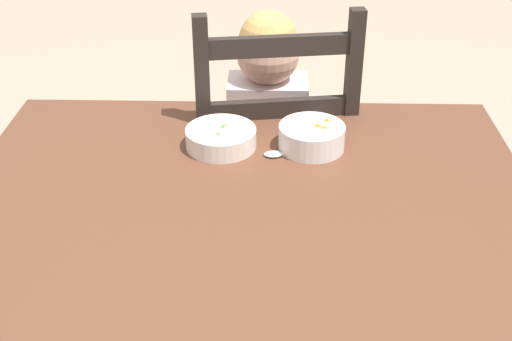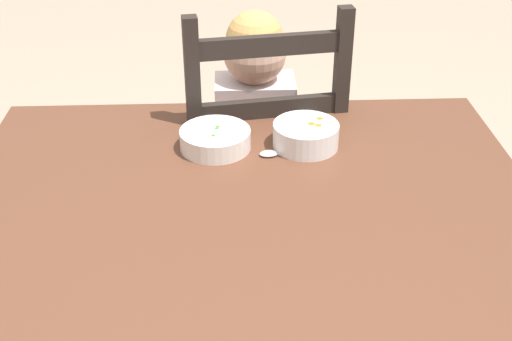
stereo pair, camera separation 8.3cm
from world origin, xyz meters
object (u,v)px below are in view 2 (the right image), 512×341
(bowl_of_peas, at_px, (215,139))
(bowl_of_carrots, at_px, (306,135))
(spoon, at_px, (277,153))
(dining_table, at_px, (249,251))
(child_figure, at_px, (255,128))
(dining_chair, at_px, (258,176))

(bowl_of_peas, height_order, bowl_of_carrots, bowl_of_carrots)
(bowl_of_carrots, bearing_deg, spoon, -150.62)
(dining_table, distance_m, bowl_of_carrots, 0.33)
(child_figure, height_order, bowl_of_peas, child_figure)
(dining_table, bearing_deg, bowl_of_peas, 104.02)
(child_figure, relative_size, spoon, 6.95)
(dining_chair, xyz_separation_m, spoon, (0.03, -0.33, 0.27))
(child_figure, relative_size, bowl_of_carrots, 6.21)
(dining_table, height_order, bowl_of_carrots, bowl_of_carrots)
(dining_chair, height_order, bowl_of_peas, dining_chair)
(bowl_of_peas, xyz_separation_m, bowl_of_carrots, (0.21, 0.00, 0.01))
(dining_chair, distance_m, bowl_of_carrots, 0.43)
(bowl_of_carrots, bearing_deg, dining_table, -117.86)
(dining_chair, distance_m, child_figure, 0.16)
(child_figure, relative_size, bowl_of_peas, 5.78)
(dining_table, xyz_separation_m, dining_chair, (0.05, 0.57, -0.17))
(child_figure, xyz_separation_m, bowl_of_carrots, (0.11, -0.29, 0.13))
(dining_chair, relative_size, bowl_of_peas, 6.08)
(bowl_of_carrots, xyz_separation_m, spoon, (-0.07, -0.04, -0.03))
(bowl_of_peas, bearing_deg, dining_chair, 68.88)
(child_figure, distance_m, bowl_of_peas, 0.34)
(dining_chair, height_order, spoon, dining_chair)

